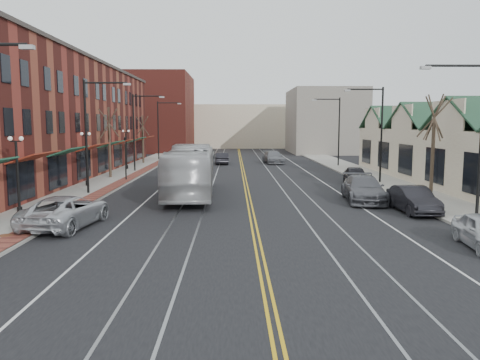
{
  "coord_description": "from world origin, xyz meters",
  "views": [
    {
      "loc": [
        -1.02,
        -17.49,
        5.1
      ],
      "look_at": [
        -0.66,
        8.16,
        2.0
      ],
      "focal_mm": 35.0,
      "sensor_mm": 36.0,
      "label": 1
    }
  ],
  "objects_px": {
    "parked_car_c": "(364,189)",
    "parked_car_b": "(413,200)",
    "transit_bus": "(191,171)",
    "parked_car_d": "(356,175)",
    "parked_suv": "(66,211)"
  },
  "relations": [
    {
      "from": "parked_car_c",
      "to": "parked_car_b",
      "type": "bearing_deg",
      "value": -59.19
    },
    {
      "from": "parked_car_d",
      "to": "parked_suv",
      "type": "bearing_deg",
      "value": -132.11
    },
    {
      "from": "transit_bus",
      "to": "parked_car_b",
      "type": "height_order",
      "value": "transit_bus"
    },
    {
      "from": "parked_suv",
      "to": "parked_car_d",
      "type": "bearing_deg",
      "value": -131.1
    },
    {
      "from": "parked_suv",
      "to": "parked_car_c",
      "type": "distance_m",
      "value": 18.33
    },
    {
      "from": "transit_bus",
      "to": "parked_car_d",
      "type": "relative_size",
      "value": 2.91
    },
    {
      "from": "parked_car_b",
      "to": "parked_car_d",
      "type": "height_order",
      "value": "parked_car_b"
    },
    {
      "from": "transit_bus",
      "to": "parked_car_c",
      "type": "distance_m",
      "value": 11.87
    },
    {
      "from": "transit_bus",
      "to": "parked_car_b",
      "type": "distance_m",
      "value": 14.87
    },
    {
      "from": "parked_suv",
      "to": "parked_car_c",
      "type": "height_order",
      "value": "parked_car_c"
    },
    {
      "from": "transit_bus",
      "to": "parked_suv",
      "type": "height_order",
      "value": "transit_bus"
    },
    {
      "from": "transit_bus",
      "to": "parked_suv",
      "type": "bearing_deg",
      "value": 60.16
    },
    {
      "from": "parked_car_b",
      "to": "parked_car_c",
      "type": "xyz_separation_m",
      "value": [
        -1.8,
        3.86,
        0.09
      ]
    },
    {
      "from": "parked_suv",
      "to": "parked_car_b",
      "type": "distance_m",
      "value": 18.92
    },
    {
      "from": "parked_car_b",
      "to": "parked_car_c",
      "type": "height_order",
      "value": "parked_car_c"
    }
  ]
}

